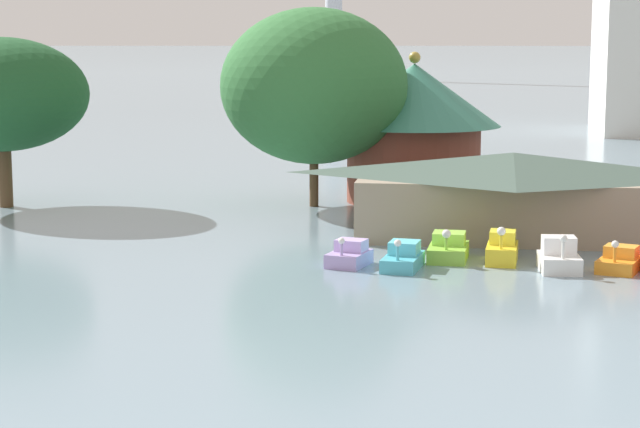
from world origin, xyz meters
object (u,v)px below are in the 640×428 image
at_px(pedal_boat_yellow, 502,249).
at_px(boathouse, 513,192).
at_px(shoreline_tree_mid, 314,86).
at_px(pedal_boat_white, 559,258).
at_px(pedal_boat_orange, 620,261).
at_px(shoreline_tree_tall_left, 2,95).
at_px(green_roof_pavilion, 414,124).
at_px(pedal_boat_lavender, 349,255).
at_px(pedal_boat_cyan, 403,258).
at_px(pedal_boat_lime, 448,249).

xyz_separation_m(pedal_boat_yellow, boathouse, (0.59, 6.99, 1.63)).
height_order(boathouse, shoreline_tree_mid, shoreline_tree_mid).
relative_size(pedal_boat_white, pedal_boat_orange, 0.90).
bearing_deg(shoreline_tree_tall_left, pedal_boat_orange, -22.50).
height_order(green_roof_pavilion, shoreline_tree_mid, shoreline_tree_mid).
xyz_separation_m(pedal_boat_lavender, pedal_boat_cyan, (2.37, -0.27, 0.00)).
distance_m(pedal_boat_orange, boathouse, 9.58).
bearing_deg(boathouse, pedal_boat_lavender, -129.59).
relative_size(pedal_boat_cyan, pedal_boat_lime, 1.01).
bearing_deg(green_roof_pavilion, pedal_boat_lime, -81.54).
bearing_deg(shoreline_tree_mid, pedal_boat_yellow, -55.06).
bearing_deg(pedal_boat_white, pedal_boat_cyan, -91.36).
bearing_deg(pedal_boat_white, pedal_boat_lavender, -93.96).
bearing_deg(pedal_boat_orange, pedal_boat_lavender, -68.88).
distance_m(pedal_boat_yellow, boathouse, 7.20).
xyz_separation_m(pedal_boat_yellow, pedal_boat_orange, (4.96, -1.35, -0.13)).
distance_m(shoreline_tree_tall_left, shoreline_tree_mid, 18.10).
height_order(pedal_boat_lime, pedal_boat_white, pedal_boat_white).
bearing_deg(boathouse, pedal_boat_orange, -62.32).
bearing_deg(shoreline_tree_tall_left, pedal_boat_white, -24.62).
bearing_deg(pedal_boat_cyan, pedal_boat_orange, 101.19).
xyz_separation_m(pedal_boat_cyan, pedal_boat_lime, (1.89, 2.27, 0.03)).
bearing_deg(pedal_boat_orange, green_roof_pavilion, -133.81).
bearing_deg(pedal_boat_lime, pedal_boat_lavender, -62.10).
height_order(pedal_boat_white, shoreline_tree_mid, shoreline_tree_mid).
bearing_deg(green_roof_pavilion, pedal_boat_yellow, -74.48).
xyz_separation_m(pedal_boat_lavender, pedal_boat_lime, (4.26, 1.99, 0.03)).
bearing_deg(pedal_boat_lavender, shoreline_tree_tall_left, -108.42).
bearing_deg(pedal_boat_orange, boathouse, -133.23).
distance_m(pedal_boat_cyan, shoreline_tree_tall_left, 29.03).
bearing_deg(shoreline_tree_tall_left, pedal_boat_lime, -25.17).
relative_size(pedal_boat_orange, boathouse, 0.17).
bearing_deg(pedal_boat_cyan, pedal_boat_lavender, -89.66).
relative_size(pedal_boat_white, shoreline_tree_mid, 0.21).
distance_m(pedal_boat_lavender, shoreline_tree_mid, 18.81).
xyz_separation_m(pedal_boat_lavender, shoreline_tree_mid, (-4.09, 17.13, 6.61)).
height_order(pedal_boat_cyan, shoreline_tree_mid, shoreline_tree_mid).
bearing_deg(green_roof_pavilion, shoreline_tree_mid, -152.99).
bearing_deg(shoreline_tree_tall_left, pedal_boat_yellow, -23.69).
xyz_separation_m(pedal_boat_orange, boathouse, (-4.37, 8.34, 1.76)).
bearing_deg(pedal_boat_cyan, pedal_boat_lime, 147.15).
distance_m(boathouse, shoreline_tree_tall_left, 30.05).
xyz_separation_m(pedal_boat_lavender, boathouse, (7.24, 8.75, 1.74)).
bearing_deg(pedal_boat_white, pedal_boat_lime, -116.15).
xyz_separation_m(pedal_boat_cyan, pedal_boat_orange, (9.24, 0.69, -0.02)).
distance_m(pedal_boat_yellow, shoreline_tree_tall_left, 31.82).
bearing_deg(pedal_boat_white, shoreline_tree_mid, -147.00).
distance_m(pedal_boat_yellow, shoreline_tree_mid, 19.84).
xyz_separation_m(pedal_boat_yellow, green_roof_pavilion, (-5.07, 18.25, 4.13)).
bearing_deg(boathouse, pedal_boat_white, -78.19).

